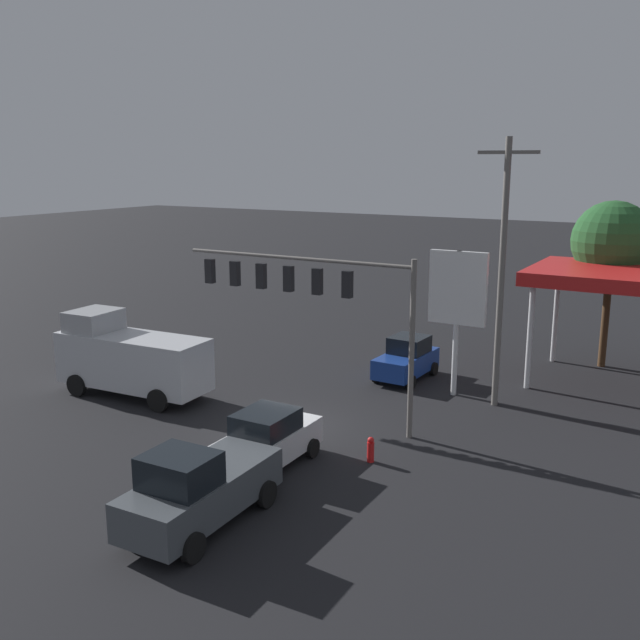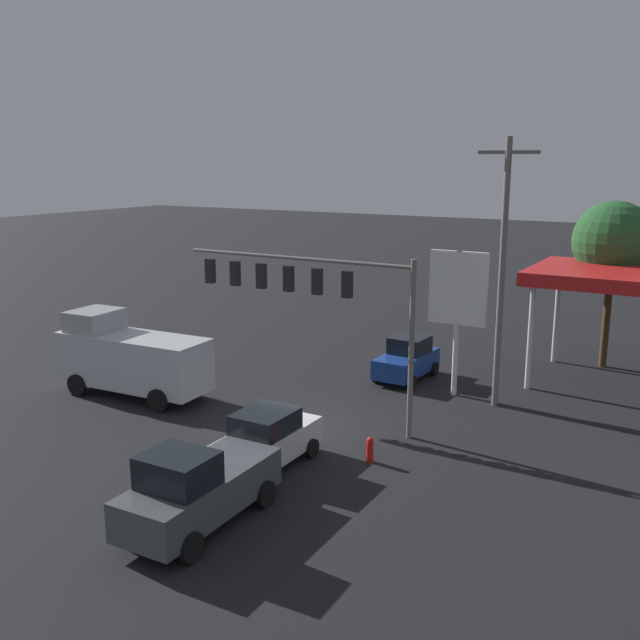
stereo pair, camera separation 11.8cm
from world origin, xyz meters
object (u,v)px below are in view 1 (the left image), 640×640
traffic_signal_assembly (305,289)px  street_tree (612,242)px  utility_pole (502,269)px  price_sign (458,294)px  pickup_parked (198,489)px  delivery_truck (130,357)px  sedan_far (266,440)px  hatchback_crossing (407,359)px  fire_hydrant (371,449)px

traffic_signal_assembly → street_tree: bearing=-124.0°
utility_pole → price_sign: size_ratio=1.73×
pickup_parked → delivery_truck: (9.86, -7.34, 0.58)m
utility_pole → price_sign: bearing=-12.0°
utility_pole → sedan_far: 11.92m
traffic_signal_assembly → street_tree: size_ratio=1.24×
delivery_truck → hatchback_crossing: bearing=-141.8°
traffic_signal_assembly → pickup_parked: size_ratio=1.91×
utility_pole → traffic_signal_assembly: bearing=39.5°
fire_hydrant → price_sign: bearing=-89.8°
price_sign → delivery_truck: (12.00, 7.12, -2.76)m
hatchback_crossing → traffic_signal_assembly: bearing=-10.4°
traffic_signal_assembly → fire_hydrant: bearing=147.4°
street_tree → fire_hydrant: (4.76, 16.04, -5.72)m
traffic_signal_assembly → street_tree: (-8.99, -13.34, 1.02)m
pickup_parked → sedan_far: pickup_parked is taller
price_sign → street_tree: size_ratio=0.77×
pickup_parked → sedan_far: 4.23m
delivery_truck → utility_pole: bearing=-157.7°
traffic_signal_assembly → sedan_far: 6.54m
utility_pole → street_tree: (-2.86, -8.29, 0.45)m
pickup_parked → street_tree: 23.92m
traffic_signal_assembly → sedan_far: size_ratio=2.27×
sedan_far → pickup_parked: bearing=8.0°
hatchback_crossing → sedan_far: hatchback_crossing is taller
hatchback_crossing → delivery_truck: 12.44m
utility_pole → hatchback_crossing: bearing=-18.3°
price_sign → sedan_far: 11.20m
utility_pole → hatchback_crossing: size_ratio=2.81×
utility_pole → pickup_parked: bearing=73.8°
hatchback_crossing → street_tree: 11.36m
traffic_signal_assembly → sedan_far: bearing=106.5°
utility_pole → fire_hydrant: (1.90, 7.75, -5.28)m
fire_hydrant → street_tree: bearing=-106.5°
traffic_signal_assembly → price_sign: size_ratio=1.60×
pickup_parked → sedan_far: (0.62, -4.18, -0.16)m
delivery_truck → street_tree: street_tree is taller
sedan_far → hatchback_crossing: bearing=179.3°
price_sign → sedan_far: bearing=75.0°
fire_hydrant → delivery_truck: bearing=-5.0°
pickup_parked → street_tree: bearing=161.4°
delivery_truck → sedan_far: bearing=157.7°
hatchback_crossing → pickup_parked: bearing=4.3°
sedan_far → fire_hydrant: (-2.80, -2.11, -0.51)m
pickup_parked → fire_hydrant: size_ratio=5.96×
traffic_signal_assembly → street_tree: 16.12m
delivery_truck → street_tree: bearing=-141.7°
fire_hydrant → pickup_parked: bearing=70.9°
price_sign → street_tree: bearing=-121.3°
fire_hydrant → traffic_signal_assembly: bearing=-32.6°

